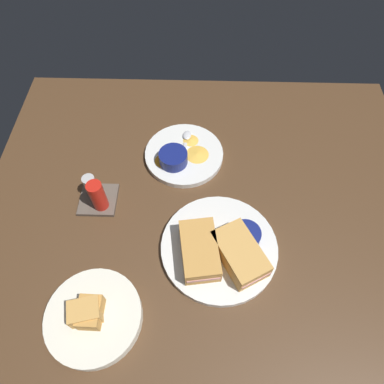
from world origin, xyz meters
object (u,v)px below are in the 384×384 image
at_px(sandwich_half_near, 199,250).
at_px(sandwich_half_far, 240,254).
at_px(ramekin_light_gravy, 173,157).
at_px(spoon_by_gravy_ramekin, 186,139).
at_px(bread_basket_rear, 93,316).
at_px(ramekin_dark_sauce, 245,236).
at_px(plate_chips_companion, 184,155).
at_px(condiment_caddy, 96,195).
at_px(spoon_by_dark_ramekin, 220,240).
at_px(plate_sandwich_main, 219,247).

distance_m(sandwich_half_near, sandwich_half_far, 0.09).
xyz_separation_m(sandwich_half_far, ramekin_light_gravy, (0.26, 0.16, -0.01)).
height_order(spoon_by_gravy_ramekin, bread_basket_rear, bread_basket_rear).
relative_size(ramekin_dark_sauce, plate_chips_companion, 0.33).
distance_m(ramekin_light_gravy, spoon_by_gravy_ramekin, 0.08).
distance_m(sandwich_half_near, condiment_caddy, 0.28).
bearing_deg(spoon_by_dark_ramekin, plate_chips_companion, 19.96).
distance_m(sandwich_half_near, bread_basket_rear, 0.25).
bearing_deg(condiment_caddy, sandwich_half_near, -119.16).
distance_m(sandwich_half_far, condiment_caddy, 0.36).
bearing_deg(spoon_by_dark_ramekin, ramekin_dark_sauce, -85.64).
bearing_deg(ramekin_light_gravy, bread_basket_rear, 160.85).
relative_size(ramekin_light_gravy, bread_basket_rear, 0.39).
height_order(plate_sandwich_main, ramekin_dark_sauce, ramekin_dark_sauce).
height_order(sandwich_half_near, plate_chips_companion, sandwich_half_near).
distance_m(sandwich_half_near, ramekin_light_gravy, 0.27).
height_order(sandwich_half_near, ramekin_light_gravy, sandwich_half_near).
bearing_deg(ramekin_light_gravy, condiment_caddy, 123.85).
height_order(sandwich_half_near, spoon_by_gravy_ramekin, sandwich_half_near).
distance_m(sandwich_half_far, plate_chips_companion, 0.32).
xyz_separation_m(spoon_by_dark_ramekin, ramekin_light_gravy, (0.22, 0.12, 0.01)).
relative_size(ramekin_light_gravy, condiment_caddy, 0.78).
bearing_deg(ramekin_light_gravy, spoon_by_gravy_ramekin, -21.80).
relative_size(plate_chips_companion, ramekin_light_gravy, 2.81).
distance_m(spoon_by_dark_ramekin, plate_chips_companion, 0.27).
height_order(ramekin_light_gravy, condiment_caddy, condiment_caddy).
bearing_deg(plate_chips_companion, plate_sandwich_main, -161.36).
relative_size(plate_chips_companion, condiment_caddy, 2.19).
bearing_deg(spoon_by_dark_ramekin, ramekin_light_gravy, 28.01).
relative_size(ramekin_dark_sauce, bread_basket_rear, 0.35).
xyz_separation_m(sandwich_half_far, spoon_by_gravy_ramekin, (0.34, 0.13, -0.02)).
distance_m(sandwich_half_far, ramekin_light_gravy, 0.31).
height_order(plate_sandwich_main, sandwich_half_far, sandwich_half_far).
distance_m(plate_sandwich_main, sandwich_half_far, 0.06).
bearing_deg(sandwich_half_near, ramekin_dark_sauce, -68.39).
height_order(sandwich_half_far, spoon_by_gravy_ramekin, sandwich_half_far).
bearing_deg(condiment_caddy, ramekin_light_gravy, -56.15).
bearing_deg(bread_basket_rear, condiment_caddy, 8.23).
relative_size(sandwich_half_far, plate_chips_companion, 0.72).
relative_size(bread_basket_rear, condiment_caddy, 2.02).
xyz_separation_m(ramekin_light_gravy, condiment_caddy, (-0.12, 0.18, 0.00)).
distance_m(plate_sandwich_main, spoon_by_dark_ramekin, 0.02).
relative_size(sandwich_half_near, condiment_caddy, 1.49).
relative_size(spoon_by_dark_ramekin, bread_basket_rear, 0.52).
height_order(plate_sandwich_main, condiment_caddy, condiment_caddy).
bearing_deg(condiment_caddy, plate_sandwich_main, -111.66).
distance_m(sandwich_half_far, spoon_by_gravy_ramekin, 0.36).
height_order(plate_sandwich_main, bread_basket_rear, bread_basket_rear).
bearing_deg(sandwich_half_far, plate_sandwich_main, 56.49).
xyz_separation_m(sandwich_half_far, condiment_caddy, (0.14, 0.33, -0.01)).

